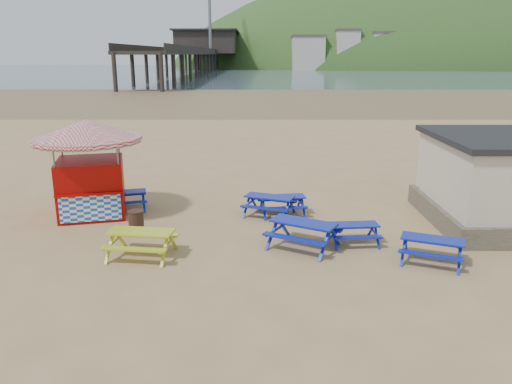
{
  "coord_description": "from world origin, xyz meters",
  "views": [
    {
      "loc": [
        0.53,
        -15.93,
        5.83
      ],
      "look_at": [
        0.56,
        1.5,
        1.0
      ],
      "focal_mm": 35.0,
      "sensor_mm": 36.0,
      "label": 1
    }
  ],
  "objects_px": {
    "picnic_table_blue_b": "(269,206)",
    "picnic_table_yellow": "(142,244)",
    "picnic_table_blue_a": "(124,201)",
    "litter_bin": "(136,222)",
    "ice_cream_kiosk": "(89,156)"
  },
  "relations": [
    {
      "from": "picnic_table_yellow",
      "to": "picnic_table_blue_b",
      "type": "bearing_deg",
      "value": 52.91
    },
    {
      "from": "picnic_table_blue_b",
      "to": "picnic_table_yellow",
      "type": "relative_size",
      "value": 1.03
    },
    {
      "from": "picnic_table_blue_b",
      "to": "ice_cream_kiosk",
      "type": "xyz_separation_m",
      "value": [
        -6.62,
        0.14,
        1.87
      ]
    },
    {
      "from": "ice_cream_kiosk",
      "to": "litter_bin",
      "type": "xyz_separation_m",
      "value": [
        2.1,
        -2.09,
        -1.84
      ]
    },
    {
      "from": "picnic_table_yellow",
      "to": "litter_bin",
      "type": "xyz_separation_m",
      "value": [
        -0.61,
        1.97,
        0.0
      ]
    },
    {
      "from": "ice_cream_kiosk",
      "to": "litter_bin",
      "type": "relative_size",
      "value": 6.03
    },
    {
      "from": "picnic_table_yellow",
      "to": "ice_cream_kiosk",
      "type": "relative_size",
      "value": 0.44
    },
    {
      "from": "picnic_table_blue_b",
      "to": "ice_cream_kiosk",
      "type": "height_order",
      "value": "ice_cream_kiosk"
    },
    {
      "from": "picnic_table_blue_a",
      "to": "litter_bin",
      "type": "height_order",
      "value": "litter_bin"
    },
    {
      "from": "picnic_table_blue_a",
      "to": "picnic_table_blue_b",
      "type": "bearing_deg",
      "value": -22.11
    },
    {
      "from": "picnic_table_blue_a",
      "to": "picnic_table_blue_b",
      "type": "relative_size",
      "value": 0.93
    },
    {
      "from": "picnic_table_blue_a",
      "to": "litter_bin",
      "type": "xyz_separation_m",
      "value": [
        1.1,
        -2.66,
        0.04
      ]
    },
    {
      "from": "picnic_table_blue_a",
      "to": "picnic_table_yellow",
      "type": "relative_size",
      "value": 0.97
    },
    {
      "from": "picnic_table_blue_b",
      "to": "picnic_table_yellow",
      "type": "height_order",
      "value": "picnic_table_yellow"
    },
    {
      "from": "picnic_table_blue_b",
      "to": "picnic_table_yellow",
      "type": "xyz_separation_m",
      "value": [
        -3.9,
        -3.92,
        0.03
      ]
    }
  ]
}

